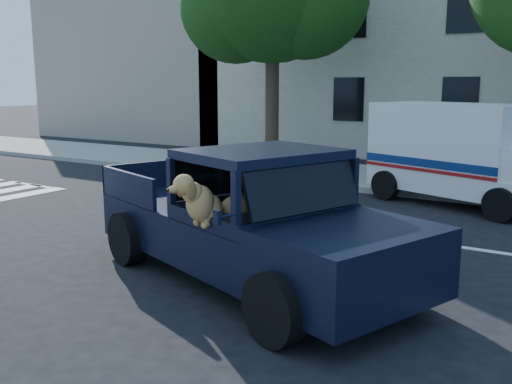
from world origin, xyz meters
The scene contains 6 objects.
ground centered at (0.00, 0.00, 0.00)m, with size 120.00×120.00×0.00m, color black.
far_sidewalk centered at (0.00, 9.20, 0.07)m, with size 60.00×4.00×0.15m, color gray.
lane_stripes centered at (2.00, 3.40, 0.01)m, with size 21.60×0.14×0.01m, color silver, non-canonical shape.
building_left centered at (-15.00, 16.50, 4.00)m, with size 12.00×6.00×8.00m, color tan.
pickup_truck centered at (1.19, 0.08, 0.64)m, with size 5.71×3.74×1.91m.
mail_truck centered at (2.56, 7.15, 1.01)m, with size 4.64×3.28×2.32m.
Camera 1 is at (5.49, -6.46, 2.77)m, focal length 40.00 mm.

